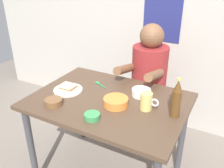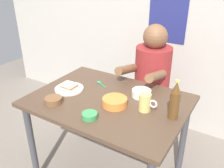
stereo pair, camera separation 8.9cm
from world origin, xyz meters
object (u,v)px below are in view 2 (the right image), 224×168
person_seated (152,70)px  sandwich (69,86)px  plate_orange (69,89)px  dining_table (108,110)px  beer_mug (145,102)px  beer_bottle (175,101)px  soup_bowl_orange (115,102)px  stool (150,109)px

person_seated → sandwich: person_seated is taller
plate_orange → sandwich: sandwich is taller
plate_orange → dining_table: bearing=5.6°
beer_mug → plate_orange: bearing=-176.6°
plate_orange → beer_bottle: (0.81, 0.05, 0.11)m
person_seated → beer_mug: person_seated is taller
sandwich → person_seated: bearing=57.7°
person_seated → dining_table: bearing=-96.8°
dining_table → sandwich: sandwich is taller
dining_table → soup_bowl_orange: bearing=-31.2°
beer_mug → beer_bottle: (0.19, 0.01, 0.06)m
beer_mug → soup_bowl_orange: beer_mug is taller
dining_table → beer_bottle: (0.47, 0.01, 0.21)m
beer_bottle → soup_bowl_orange: beer_bottle is taller
beer_bottle → soup_bowl_orange: bearing=-170.6°
dining_table → plate_orange: bearing=-174.4°
stool → soup_bowl_orange: size_ratio=2.65×
stool → beer_mug: bearing=-71.3°
dining_table → stool: 0.70m
stool → plate_orange: (-0.41, -0.66, 0.40)m
beer_mug → beer_bottle: size_ratio=0.48×
stool → beer_bottle: bearing=-57.1°
plate_orange → sandwich: 0.02m
person_seated → sandwich: size_ratio=6.54×
soup_bowl_orange → plate_orange: bearing=177.5°
person_seated → beer_bottle: person_seated is taller
beer_bottle → dining_table: bearing=-178.4°
dining_table → stool: size_ratio=2.44×
soup_bowl_orange → person_seated: bearing=90.9°
stool → person_seated: size_ratio=0.63×
dining_table → beer_mug: beer_mug is taller
plate_orange → person_seated: bearing=57.7°
dining_table → stool: dining_table is taller
sandwich → beer_bottle: 0.82m
plate_orange → sandwich: size_ratio=2.00×
sandwich → soup_bowl_orange: bearing=-2.5°
beer_bottle → plate_orange: bearing=-176.7°
person_seated → sandwich: 0.77m
stool → person_seated: bearing=-90.0°
stool → beer_bottle: (0.40, -0.62, 0.51)m
dining_table → sandwich: bearing=-174.4°
person_seated → beer_mug: (0.21, -0.61, 0.03)m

